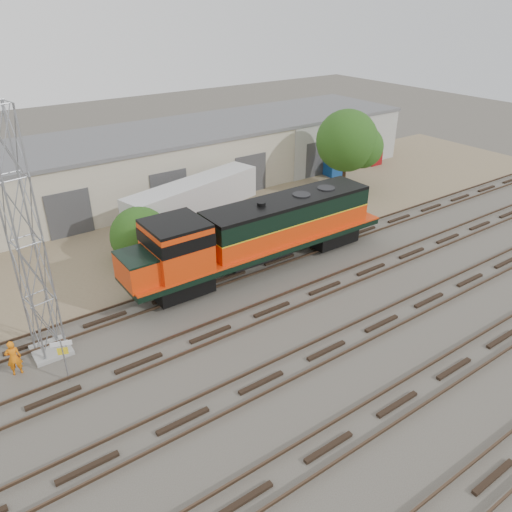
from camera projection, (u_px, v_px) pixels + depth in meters
ground at (289, 323)px, 26.97m from camera, size 140.00×140.00×0.00m
dirt_strip at (165, 229)px, 37.81m from camera, size 80.00×16.00×0.02m
tracks at (326, 351)px, 24.76m from camera, size 80.00×20.40×0.28m
warehouse at (121, 169)px, 42.38m from camera, size 58.40×10.40×5.30m
locomotive at (257, 233)px, 31.26m from camera, size 18.33×3.22×4.41m
signal_tower at (27, 246)px, 22.09m from camera, size 1.78×1.78×12.05m
sign_post at (63, 353)px, 22.22m from camera, size 0.88×0.36×2.26m
worker at (14, 358)px, 22.96m from camera, size 0.73×0.55×1.84m
semi_trailer at (196, 198)px, 37.55m from camera, size 11.84×5.07×3.58m
dumpster_blue at (334, 168)px, 48.94m from camera, size 1.71×1.62×1.50m
dumpster_red at (372, 158)px, 52.20m from camera, size 1.52×1.42×1.40m
tree_mid at (144, 237)px, 32.81m from camera, size 4.09×3.90×3.90m
tree_east at (351, 142)px, 43.42m from camera, size 5.64×5.37×7.25m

